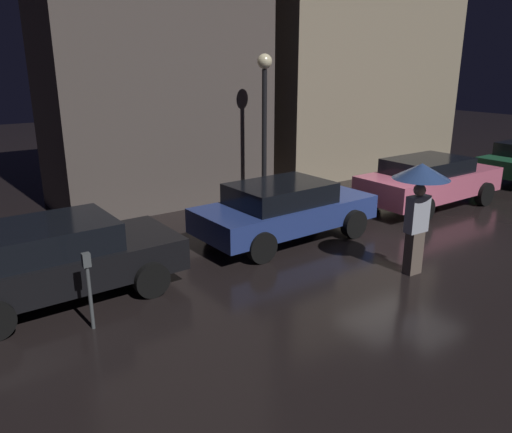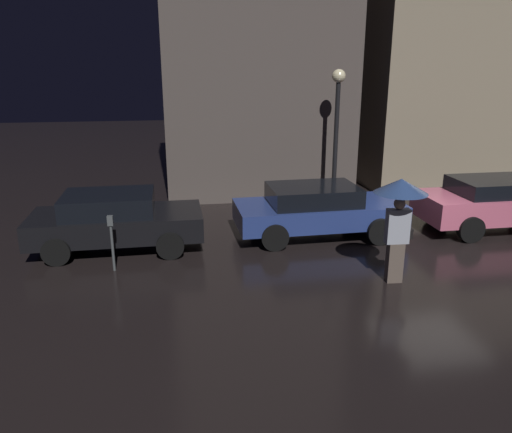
% 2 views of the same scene
% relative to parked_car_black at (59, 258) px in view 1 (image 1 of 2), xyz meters
% --- Properties ---
extents(ground_plane, '(60.00, 60.00, 0.00)m').
position_rel_parked_car_black_xyz_m(ground_plane, '(7.76, -1.34, -0.74)').
color(ground_plane, black).
extents(building_facade_left, '(6.24, 3.00, 10.71)m').
position_rel_parked_car_black_xyz_m(building_facade_left, '(4.33, 5.16, 4.61)').
color(building_facade_left, '#564C47').
rests_on(building_facade_left, ground).
extents(building_facade_right, '(8.33, 3.00, 6.72)m').
position_rel_parked_car_black_xyz_m(building_facade_right, '(12.51, 5.16, 2.62)').
color(building_facade_right, gray).
rests_on(building_facade_right, ground).
extents(parked_car_black, '(4.13, 2.02, 1.40)m').
position_rel_parked_car_black_xyz_m(parked_car_black, '(0.00, 0.00, 0.00)').
color(parked_car_black, black).
rests_on(parked_car_black, ground).
extents(parked_car_blue, '(4.40, 2.03, 1.36)m').
position_rel_parked_car_black_xyz_m(parked_car_blue, '(5.13, 0.16, -0.01)').
color(parked_car_blue, navy).
rests_on(parked_car_blue, ground).
extents(parked_car_pink, '(4.53, 2.00, 1.42)m').
position_rel_parked_car_black_xyz_m(parked_car_pink, '(10.24, -0.04, 0.03)').
color(parked_car_pink, '#DB6684').
rests_on(parked_car_pink, ground).
extents(pedestrian_with_umbrella, '(1.07, 1.07, 2.21)m').
position_rel_parked_car_black_xyz_m(pedestrian_with_umbrella, '(5.96, -2.90, 0.98)').
color(pedestrian_with_umbrella, '#66564C').
rests_on(pedestrian_with_umbrella, ground).
extents(parking_meter, '(0.12, 0.10, 1.27)m').
position_rel_parked_car_black_xyz_m(parking_meter, '(0.09, -1.42, 0.04)').
color(parking_meter, '#4C5154').
rests_on(parking_meter, ground).
extents(street_lamp_near, '(0.40, 0.40, 4.22)m').
position_rel_parked_car_black_xyz_m(street_lamp_near, '(6.35, 2.66, 2.15)').
color(street_lamp_near, black).
rests_on(street_lamp_near, ground).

